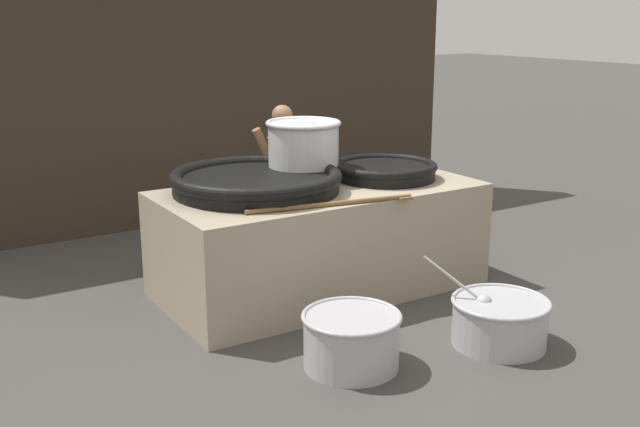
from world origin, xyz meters
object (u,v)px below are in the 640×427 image
object	(u,v)px
prep_bowl_meat	(351,338)
stock_pot	(303,149)
giant_wok_far	(385,170)
cook	(282,174)
prep_bowl_vegetables	(500,320)
giant_wok_near	(256,181)

from	to	relation	value
prep_bowl_meat	stock_pot	bearing A→B (deg)	69.08
giant_wok_far	stock_pot	distance (m)	0.80
cook	prep_bowl_vegetables	size ratio (longest dim) A/B	1.89
giant_wok_near	cook	size ratio (longest dim) A/B	0.97
prep_bowl_vegetables	stock_pot	bearing A→B (deg)	102.78
cook	prep_bowl_meat	size ratio (longest dim) A/B	2.16
giant_wok_far	stock_pot	size ratio (longest dim) A/B	1.41
giant_wok_near	cook	bearing A→B (deg)	50.57
prep_bowl_vegetables	prep_bowl_meat	world-z (taller)	prep_bowl_vegetables
giant_wok_near	prep_bowl_meat	world-z (taller)	giant_wok_near
giant_wok_near	prep_bowl_vegetables	distance (m)	2.38
giant_wok_near	cook	xyz separation A→B (m)	(0.83, 1.00, -0.21)
giant_wok_near	prep_bowl_meat	bearing A→B (deg)	-93.47
giant_wok_near	prep_bowl_vegetables	bearing A→B (deg)	-60.82
giant_wok_near	stock_pot	xyz separation A→B (m)	(0.60, 0.19, 0.19)
cook	prep_bowl_vegetables	world-z (taller)	cook
stock_pot	prep_bowl_meat	size ratio (longest dim) A/B	0.96
cook	stock_pot	bearing A→B (deg)	82.69
giant_wok_far	prep_bowl_vegetables	world-z (taller)	giant_wok_far
giant_wok_near	stock_pot	size ratio (longest dim) A/B	2.16
prep_bowl_vegetables	cook	bearing A→B (deg)	94.98
giant_wok_near	stock_pot	world-z (taller)	stock_pot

